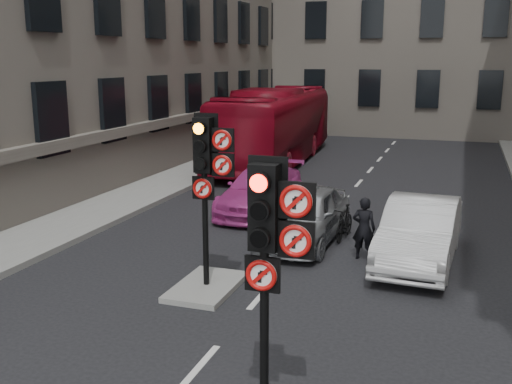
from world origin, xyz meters
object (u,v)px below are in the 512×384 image
Objects in this scene: car_white at (420,232)px; car_pink at (262,190)px; car_silver at (305,215)px; motorcyclist at (364,228)px; signal_far at (208,163)px; motorcycle at (344,223)px; bus_red at (275,126)px; signal_near at (271,236)px; info_sign at (206,216)px.

car_pink is at bearing 149.37° from car_white.
car_silver is 1.93m from motorcyclist.
signal_far reaches higher than motorcyclist.
car_silver is 1.14m from motorcycle.
bus_red is at bearing 112.79° from car_silver.
signal_near is 5.74m from info_sign.
car_white is 3.02× the size of motorcycle.
motorcycle is 1.71m from motorcyclist.
bus_red is at bearing 107.44° from info_sign.
car_silver is at bearing 72.13° from info_sign.
signal_far reaches higher than signal_near.
car_pink is at bearing 129.97° from car_silver.
signal_near is at bearing -56.98° from signal_far.
car_pink is (-3.68, 10.64, -1.90)m from signal_near.
signal_far reaches higher than info_sign.
car_white is at bearing 39.03° from signal_far.
info_sign is (-3.12, -2.29, 0.61)m from motorcyclist.
signal_far reaches higher than car_silver.
car_pink is at bearing -78.46° from bus_red.
signal_near is at bearing -75.99° from bus_red.
car_white is 6.12m from car_pink.
motorcyclist reaches higher than car_silver.
car_white reaches higher than motorcycle.
signal_near reaches higher than car_white.
signal_far is at bearing -109.06° from motorcycle.
car_white is 2.34× the size of info_sign.
car_white is 2.96× the size of motorcyclist.
motorcyclist reaches higher than car_white.
motorcyclist reaches higher than car_pink.
signal_near reaches higher than car_pink.
info_sign is at bearing -112.03° from car_silver.
info_sign reaches higher than car_pink.
signal_near is 20.37m from bus_red.
signal_far is at bearing -81.53° from car_pink.
bus_red is at bearing 103.83° from car_pink.
bus_red is at bearing 120.54° from motorcycle.
car_pink is at bearing 109.10° from signal_near.
bus_red reaches higher than motorcyclist.
car_pink is 9.17m from bus_red.
motorcyclist is (2.72, 3.03, -1.93)m from signal_far.
info_sign is (0.68, -5.90, 0.70)m from car_pink.
signal_near is at bearing -97.93° from car_white.
car_silver is at bearing 75.56° from signal_far.
bus_red reaches higher than car_white.
motorcycle is at bearing 32.87° from car_silver.
motorcyclist is (-1.29, -0.22, 0.02)m from car_white.
car_silver is 3.58m from info_sign.
car_pink is at bearing 102.56° from info_sign.
signal_near is 8.82m from motorcycle.
motorcycle is at bearing 94.23° from signal_near.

